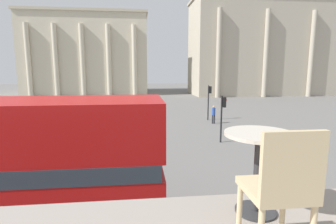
{
  "coord_description": "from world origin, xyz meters",
  "views": [
    {
      "loc": [
        0.27,
        -2.43,
        5.01
      ],
      "look_at": [
        2.26,
        15.46,
        2.15
      ],
      "focal_mm": 28.0,
      "sensor_mm": 36.0,
      "label": 1
    }
  ],
  "objects_px": {
    "pedestrian_blue": "(214,113)",
    "plaza_building_left": "(90,55)",
    "cafe_chair_0": "(281,187)",
    "traffic_light_near": "(41,130)",
    "cafe_dining_table": "(259,154)",
    "plaza_building_right": "(273,48)",
    "traffic_light_far": "(209,97)",
    "traffic_light_mid": "(223,112)"
  },
  "relations": [
    {
      "from": "pedestrian_blue",
      "to": "plaza_building_left",
      "type": "bearing_deg",
      "value": -143.75
    },
    {
      "from": "cafe_chair_0",
      "to": "traffic_light_near",
      "type": "distance_m",
      "value": 11.72
    },
    {
      "from": "cafe_dining_table",
      "to": "cafe_chair_0",
      "type": "xyz_separation_m",
      "value": [
        -0.13,
        -0.59,
        -0.02
      ]
    },
    {
      "from": "cafe_dining_table",
      "to": "plaza_building_right",
      "type": "distance_m",
      "value": 58.68
    },
    {
      "from": "cafe_chair_0",
      "to": "plaza_building_left",
      "type": "xyz_separation_m",
      "value": [
        -11.6,
        59.39,
        4.06
      ]
    },
    {
      "from": "plaza_building_right",
      "to": "traffic_light_far",
      "type": "xyz_separation_m",
      "value": [
        -21.21,
        -28.04,
        -7.39
      ]
    },
    {
      "from": "traffic_light_mid",
      "to": "pedestrian_blue",
      "type": "height_order",
      "value": "traffic_light_mid"
    },
    {
      "from": "plaza_building_left",
      "to": "cafe_dining_table",
      "type": "bearing_deg",
      "value": -78.72
    },
    {
      "from": "traffic_light_mid",
      "to": "pedestrian_blue",
      "type": "distance_m",
      "value": 6.71
    },
    {
      "from": "cafe_dining_table",
      "to": "traffic_light_far",
      "type": "bearing_deg",
      "value": 75.7
    },
    {
      "from": "cafe_dining_table",
      "to": "traffic_light_near",
      "type": "relative_size",
      "value": 0.2
    },
    {
      "from": "traffic_light_near",
      "to": "cafe_dining_table",
      "type": "bearing_deg",
      "value": -61.2
    },
    {
      "from": "plaza_building_right",
      "to": "pedestrian_blue",
      "type": "height_order",
      "value": "plaza_building_right"
    },
    {
      "from": "traffic_light_mid",
      "to": "traffic_light_far",
      "type": "bearing_deg",
      "value": 81.15
    },
    {
      "from": "cafe_chair_0",
      "to": "traffic_light_mid",
      "type": "bearing_deg",
      "value": 69.34
    },
    {
      "from": "traffic_light_mid",
      "to": "plaza_building_right",
      "type": "bearing_deg",
      "value": 58.25
    },
    {
      "from": "plaza_building_left",
      "to": "pedestrian_blue",
      "type": "bearing_deg",
      "value": -64.42
    },
    {
      "from": "cafe_dining_table",
      "to": "plaza_building_left",
      "type": "xyz_separation_m",
      "value": [
        -11.72,
        58.8,
        4.04
      ]
    },
    {
      "from": "plaza_building_right",
      "to": "traffic_light_near",
      "type": "bearing_deg",
      "value": -127.84
    },
    {
      "from": "plaza_building_right",
      "to": "traffic_light_mid",
      "type": "bearing_deg",
      "value": -121.75
    },
    {
      "from": "cafe_dining_table",
      "to": "traffic_light_far",
      "type": "relative_size",
      "value": 0.21
    },
    {
      "from": "plaza_building_right",
      "to": "traffic_light_far",
      "type": "height_order",
      "value": "plaza_building_right"
    },
    {
      "from": "plaza_building_left",
      "to": "traffic_light_mid",
      "type": "height_order",
      "value": "plaza_building_left"
    },
    {
      "from": "pedestrian_blue",
      "to": "traffic_light_far",
      "type": "bearing_deg",
      "value": -170.44
    },
    {
      "from": "cafe_dining_table",
      "to": "traffic_light_far",
      "type": "xyz_separation_m",
      "value": [
        6.03,
        23.65,
        -1.97
      ]
    },
    {
      "from": "cafe_chair_0",
      "to": "plaza_building_left",
      "type": "distance_m",
      "value": 60.64
    },
    {
      "from": "traffic_light_mid",
      "to": "traffic_light_near",
      "type": "bearing_deg",
      "value": -151.04
    },
    {
      "from": "cafe_dining_table",
      "to": "plaza_building_right",
      "type": "bearing_deg",
      "value": 62.21
    },
    {
      "from": "cafe_chair_0",
      "to": "traffic_light_near",
      "type": "height_order",
      "value": "cafe_chair_0"
    },
    {
      "from": "plaza_building_left",
      "to": "traffic_light_near",
      "type": "distance_m",
      "value": 49.83
    },
    {
      "from": "plaza_building_left",
      "to": "traffic_light_near",
      "type": "xyz_separation_m",
      "value": [
        6.37,
        -49.06,
        -5.92
      ]
    },
    {
      "from": "plaza_building_left",
      "to": "traffic_light_near",
      "type": "bearing_deg",
      "value": -82.6
    },
    {
      "from": "traffic_light_near",
      "to": "pedestrian_blue",
      "type": "relative_size",
      "value": 2.14
    },
    {
      "from": "traffic_light_near",
      "to": "traffic_light_far",
      "type": "height_order",
      "value": "traffic_light_near"
    },
    {
      "from": "cafe_chair_0",
      "to": "traffic_light_mid",
      "type": "distance_m",
      "value": 16.76
    },
    {
      "from": "traffic_light_near",
      "to": "traffic_light_mid",
      "type": "bearing_deg",
      "value": 28.96
    },
    {
      "from": "traffic_light_near",
      "to": "plaza_building_right",
      "type": "bearing_deg",
      "value": 52.16
    },
    {
      "from": "cafe_chair_0",
      "to": "traffic_light_near",
      "type": "xyz_separation_m",
      "value": [
        -5.22,
        10.33,
        -1.87
      ]
    },
    {
      "from": "cafe_chair_0",
      "to": "pedestrian_blue",
      "type": "bearing_deg",
      "value": 71.04
    },
    {
      "from": "traffic_light_far",
      "to": "cafe_dining_table",
      "type": "bearing_deg",
      "value": -104.3
    },
    {
      "from": "plaza_building_right",
      "to": "cafe_chair_0",
      "type": "bearing_deg",
      "value": -117.63
    },
    {
      "from": "cafe_chair_0",
      "to": "traffic_light_far",
      "type": "distance_m",
      "value": 25.08
    }
  ]
}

